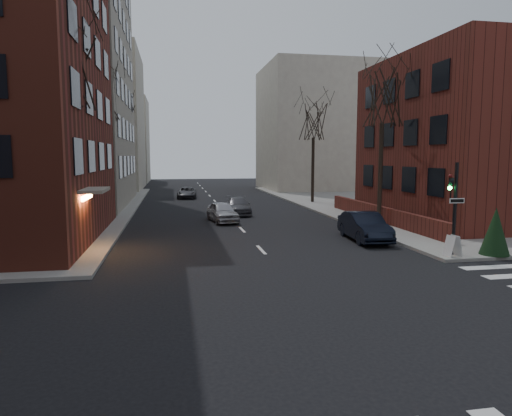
{
  "coord_description": "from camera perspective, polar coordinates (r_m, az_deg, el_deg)",
  "views": [
    {
      "loc": [
        -4.08,
        -8.8,
        4.43
      ],
      "look_at": [
        -0.25,
        12.02,
        2.0
      ],
      "focal_mm": 32.0,
      "sensor_mm": 36.0,
      "label": 1
    }
  ],
  "objects": [
    {
      "name": "car_lane_far",
      "position": [
        48.43,
        -8.64,
        1.91
      ],
      "size": [
        2.22,
        4.3,
        1.16
      ],
      "primitive_type": "imported",
      "rotation": [
        0.0,
        0.0,
        -0.07
      ],
      "color": "#3D3E42",
      "rests_on": "ground"
    },
    {
      "name": "building_distant_la",
      "position": [
        64.89,
        -20.42,
        10.18
      ],
      "size": [
        14.0,
        16.0,
        18.0
      ],
      "primitive_type": "cube",
      "color": "beige",
      "rests_on": "ground"
    },
    {
      "name": "tree_left_a",
      "position": [
        23.63,
        -22.69,
        15.9
      ],
      "size": [
        4.18,
        4.18,
        10.26
      ],
      "color": "#2D231C",
      "rests_on": "sidewalk_far_left"
    },
    {
      "name": "streetlamp_near",
      "position": [
        31.08,
        -18.14,
        5.87
      ],
      "size": [
        0.36,
        0.36,
        6.28
      ],
      "color": "black",
      "rests_on": "sidewalk_far_left"
    },
    {
      "name": "building_distant_ra",
      "position": [
        61.92,
        7.65,
        9.79
      ],
      "size": [
        14.0,
        14.0,
        16.0
      ],
      "primitive_type": "cube",
      "color": "beige",
      "rests_on": "ground"
    },
    {
      "name": "building_left_tan",
      "position": [
        45.72,
        -28.04,
        17.88
      ],
      "size": [
        18.0,
        18.0,
        28.0
      ],
      "primitive_type": "cube",
      "color": "gray",
      "rests_on": "ground"
    },
    {
      "name": "traffic_signal",
      "position": [
        21.62,
        23.44,
        -0.69
      ],
      "size": [
        0.76,
        0.44,
        4.0
      ],
      "color": "black",
      "rests_on": "sidewalk_far_right"
    },
    {
      "name": "tree_left_c",
      "position": [
        49.16,
        -16.18,
        10.49
      ],
      "size": [
        3.96,
        3.96,
        9.72
      ],
      "color": "#2D231C",
      "rests_on": "sidewalk_far_left"
    },
    {
      "name": "tree_left_b",
      "position": [
        35.4,
        -18.53,
        13.49
      ],
      "size": [
        4.4,
        4.4,
        10.8
      ],
      "color": "#2D231C",
      "rests_on": "sidewalk_far_left"
    },
    {
      "name": "streetlamp_far",
      "position": [
        50.97,
        -15.15,
        6.1
      ],
      "size": [
        0.36,
        0.36,
        6.28
      ],
      "color": "black",
      "rests_on": "sidewalk_far_left"
    },
    {
      "name": "evergreen_shrub",
      "position": [
        22.33,
        27.74,
        -2.57
      ],
      "size": [
        1.57,
        1.57,
        2.07
      ],
      "primitive_type": "cone",
      "rotation": [
        0.0,
        0.0,
        0.33
      ],
      "color": "black",
      "rests_on": "sidewalk_far_right"
    },
    {
      "name": "car_lane_silver",
      "position": [
        30.74,
        -4.22,
        -0.48
      ],
      "size": [
        2.12,
        4.15,
        1.35
      ],
      "primitive_type": "imported",
      "rotation": [
        0.0,
        0.0,
        0.13
      ],
      "color": "#A9A8AE",
      "rests_on": "ground"
    },
    {
      "name": "parked_sedan",
      "position": [
        24.55,
        13.4,
        -2.27
      ],
      "size": [
        1.85,
        4.61,
        1.49
      ],
      "primitive_type": "imported",
      "rotation": [
        0.0,
        0.0,
        -0.06
      ],
      "color": "black",
      "rests_on": "ground"
    },
    {
      "name": "tree_right_b",
      "position": [
        42.9,
        7.2,
        10.71
      ],
      "size": [
        3.74,
        3.74,
        9.18
      ],
      "color": "#2D231C",
      "rests_on": "sidewalk_far_right"
    },
    {
      "name": "sandwich_board",
      "position": [
        21.25,
        23.39,
        -4.36
      ],
      "size": [
        0.45,
        0.6,
        0.92
      ],
      "primitive_type": "cube",
      "rotation": [
        0.0,
        0.0,
        0.08
      ],
      "color": "silver",
      "rests_on": "sidewalk_far_right"
    },
    {
      "name": "car_lane_gray",
      "position": [
        34.69,
        -2.28,
        0.27
      ],
      "size": [
        2.07,
        4.53,
        1.28
      ],
      "primitive_type": "imported",
      "rotation": [
        0.0,
        0.0,
        -0.06
      ],
      "color": "#403F44",
      "rests_on": "ground"
    },
    {
      "name": "ground",
      "position": [
        10.66,
        13.83,
        -18.19
      ],
      "size": [
        160.0,
        160.0,
        0.0
      ],
      "primitive_type": "plane",
      "color": "black",
      "rests_on": "ground"
    },
    {
      "name": "tree_right_a",
      "position": [
        29.95,
        15.55,
        13.21
      ],
      "size": [
        3.96,
        3.96,
        9.72
      ],
      "color": "#2D231C",
      "rests_on": "sidewalk_far_right"
    },
    {
      "name": "low_wall_right",
      "position": [
        31.08,
        15.16,
        -0.67
      ],
      "size": [
        0.35,
        16.0,
        1.0
      ],
      "primitive_type": "cube",
      "color": "#5B211A",
      "rests_on": "sidewalk_far_right"
    },
    {
      "name": "building_distant_lb",
      "position": [
        81.33,
        -16.89,
        8.08
      ],
      "size": [
        10.0,
        12.0,
        14.0
      ],
      "primitive_type": "cube",
      "color": "beige",
      "rests_on": "ground"
    },
    {
      "name": "building_right_brick",
      "position": [
        34.61,
        26.32,
        7.65
      ],
      "size": [
        12.0,
        14.0,
        11.0
      ],
      "primitive_type": "cube",
      "color": "#5B211A",
      "rests_on": "ground"
    }
  ]
}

